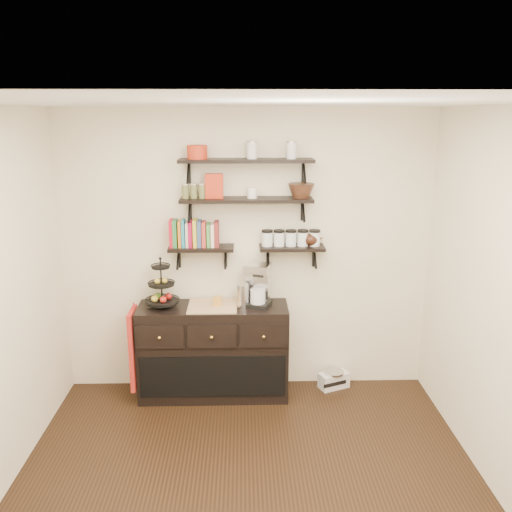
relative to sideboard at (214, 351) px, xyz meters
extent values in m
plane|color=black|center=(0.32, -1.51, -0.45)|extent=(3.50, 3.50, 0.00)
cube|color=white|center=(0.32, -1.51, 2.25)|extent=(3.50, 3.50, 0.02)
cube|color=white|center=(0.32, 0.24, 0.90)|extent=(3.50, 0.02, 2.70)
cube|color=black|center=(0.32, 0.10, 1.78)|extent=(1.20, 0.27, 0.03)
cube|color=black|center=(-0.20, 0.22, 1.67)|extent=(0.02, 0.03, 0.20)
cube|color=black|center=(0.84, 0.22, 1.67)|extent=(0.02, 0.03, 0.20)
cube|color=black|center=(0.32, 0.10, 1.43)|extent=(1.20, 0.27, 0.03)
cube|color=black|center=(-0.20, 0.22, 1.32)|extent=(0.02, 0.03, 0.20)
cube|color=black|center=(0.84, 0.22, 1.32)|extent=(0.02, 0.03, 0.20)
cube|color=black|center=(-0.10, 0.11, 0.98)|extent=(0.60, 0.25, 0.03)
cube|color=black|center=(-0.32, 0.22, 0.87)|extent=(0.02, 0.03, 0.20)
cube|color=black|center=(0.12, 0.22, 0.87)|extent=(0.03, 0.03, 0.20)
cube|color=black|center=(0.74, 0.11, 0.98)|extent=(0.60, 0.25, 0.03)
cube|color=black|center=(0.52, 0.22, 0.87)|extent=(0.03, 0.03, 0.20)
cube|color=black|center=(0.96, 0.22, 0.87)|extent=(0.02, 0.03, 0.20)
cube|color=#B50D24|center=(-0.36, 0.12, 1.10)|extent=(0.02, 0.15, 0.20)
cube|color=#296D37|center=(-0.32, 0.12, 1.12)|extent=(0.03, 0.15, 0.24)
cube|color=orange|center=(-0.29, 0.12, 1.10)|extent=(0.04, 0.15, 0.21)
cube|color=teal|center=(-0.25, 0.12, 1.12)|extent=(0.03, 0.15, 0.25)
cube|color=beige|center=(-0.22, 0.12, 1.11)|extent=(0.03, 0.15, 0.22)
cube|color=maroon|center=(-0.18, 0.12, 1.13)|extent=(0.04, 0.15, 0.26)
cube|color=gold|center=(-0.14, 0.12, 1.11)|extent=(0.03, 0.15, 0.23)
cube|color=#31497A|center=(-0.10, 0.12, 1.10)|extent=(0.03, 0.15, 0.20)
cube|color=#B1372E|center=(-0.06, 0.12, 1.12)|extent=(0.04, 0.15, 0.24)
cube|color=#428A40|center=(-0.02, 0.12, 1.10)|extent=(0.03, 0.15, 0.21)
cube|color=beige|center=(0.02, 0.12, 1.12)|extent=(0.03, 0.15, 0.25)
cube|color=maroon|center=(0.05, 0.12, 1.11)|extent=(0.02, 0.15, 0.22)
cylinder|color=silver|center=(0.51, 0.12, 1.06)|extent=(0.10, 0.10, 0.13)
cylinder|color=silver|center=(0.62, 0.12, 1.06)|extent=(0.10, 0.10, 0.13)
cylinder|color=silver|center=(0.73, 0.12, 1.06)|extent=(0.10, 0.10, 0.13)
cylinder|color=silver|center=(0.84, 0.12, 1.06)|extent=(0.10, 0.10, 0.13)
cylinder|color=silver|center=(0.95, 0.12, 1.06)|extent=(0.10, 0.10, 0.13)
cube|color=black|center=(0.00, 0.00, 0.00)|extent=(1.40, 0.45, 0.90)
cube|color=tan|center=(0.00, 0.00, 0.46)|extent=(0.45, 0.41, 0.02)
sphere|color=gold|center=(-0.47, -0.25, 0.25)|extent=(0.04, 0.04, 0.04)
sphere|color=gold|center=(0.00, -0.25, 0.25)|extent=(0.04, 0.04, 0.04)
sphere|color=gold|center=(0.47, -0.25, 0.25)|extent=(0.04, 0.04, 0.04)
cylinder|color=black|center=(-0.47, 0.00, 0.68)|extent=(0.01, 0.01, 0.46)
cylinder|color=black|center=(-0.47, 0.00, 0.50)|extent=(0.31, 0.31, 0.01)
cylinder|color=black|center=(-0.47, 0.00, 0.67)|extent=(0.24, 0.24, 0.02)
cylinder|color=black|center=(-0.47, 0.00, 0.83)|extent=(0.16, 0.16, 0.02)
sphere|color=#B21914|center=(-0.41, 0.04, 0.54)|extent=(0.06, 0.06, 0.06)
sphere|color=gold|center=(-0.50, 0.00, 0.70)|extent=(0.05, 0.05, 0.05)
cube|color=#B47A29|center=(0.04, 0.00, 0.50)|extent=(0.08, 0.08, 0.08)
cube|color=black|center=(0.42, 0.00, 0.47)|extent=(0.27, 0.26, 0.04)
cube|color=silver|center=(0.42, 0.07, 0.64)|extent=(0.24, 0.15, 0.34)
cube|color=silver|center=(0.42, 0.00, 0.82)|extent=(0.27, 0.26, 0.07)
cylinder|color=silver|center=(0.42, -0.02, 0.55)|extent=(0.18, 0.18, 0.13)
cylinder|color=silver|center=(0.28, -0.02, 0.56)|extent=(0.11, 0.11, 0.22)
cube|color=#AE2C12|center=(-0.73, -0.10, 0.08)|extent=(0.04, 0.32, 0.75)
cube|color=silver|center=(1.18, 0.10, -0.37)|extent=(0.32, 0.25, 0.15)
cylinder|color=silver|center=(1.18, 0.10, -0.29)|extent=(0.25, 0.25, 0.02)
cube|color=black|center=(1.18, 0.02, -0.37)|extent=(0.24, 0.11, 0.04)
cube|color=#B42C14|center=(0.03, 0.10, 1.56)|extent=(0.16, 0.06, 0.22)
cylinder|color=white|center=(0.37, 0.10, 1.50)|extent=(0.09, 0.09, 0.10)
cylinder|color=#B42C14|center=(-0.11, 0.10, 1.86)|extent=(0.18, 0.18, 0.12)
camera|label=1|loc=(0.28, -4.76, 2.18)|focal=38.00mm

